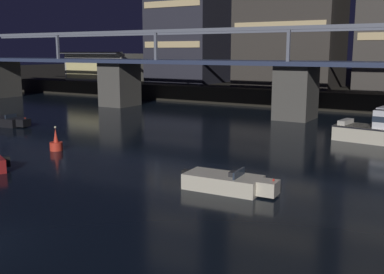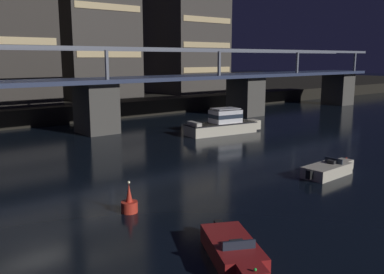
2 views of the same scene
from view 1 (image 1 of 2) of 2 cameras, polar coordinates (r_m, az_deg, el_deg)
The scene contains 6 objects.
far_riverbank at distance 95.91m, azimuth 21.73°, elevation 6.31°, with size 240.00×80.00×2.20m, color black.
river_bridge at distance 48.99m, azimuth 12.81°, elevation 7.00°, with size 99.70×6.40×9.38m.
waterfront_pavilion at distance 77.95m, azimuth -10.81°, elevation 8.52°, with size 12.40×7.40×4.70m.
speedboat_near_right at distance 23.52m, azimuth 4.36°, elevation -5.66°, with size 5.22×1.99×1.16m.
speedboat_mid_right at distance 47.10m, azimuth -22.01°, elevation 1.79°, with size 5.23×2.14×1.16m.
channel_buoy at distance 34.21m, azimuth -16.48°, elevation -0.82°, with size 0.90×0.90×1.76m.
Camera 1 is at (15.08, -9.11, 6.97)m, focal length 43.05 mm.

